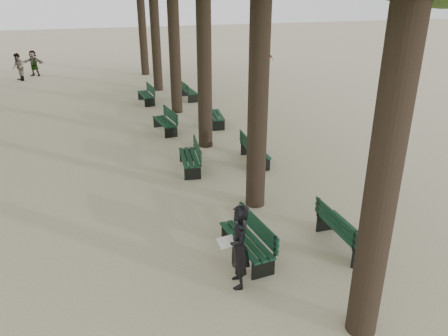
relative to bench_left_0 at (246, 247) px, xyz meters
name	(u,v)px	position (x,y,z in m)	size (l,w,h in m)	color
ground	(241,278)	(-0.37, -0.68, -0.27)	(120.00, 120.00, 0.00)	#BCAE8E
bench_left_0	(246,247)	(0.00, 0.00, 0.00)	(0.74, 1.85, 0.92)	black
bench_left_1	(190,162)	(0.00, 5.22, 0.00)	(0.80, 1.86, 0.92)	black
bench_left_2	(165,126)	(0.00, 9.45, 0.00)	(0.78, 1.86, 0.92)	black
bench_left_3	(146,98)	(0.00, 14.50, 0.00)	(0.70, 1.84, 0.92)	black
bench_right_0	(344,237)	(2.27, -0.30, 0.00)	(0.60, 1.81, 0.92)	black
bench_right_1	(255,155)	(2.27, 5.18, 0.00)	(0.68, 1.83, 0.92)	black
bench_right_2	(216,119)	(2.27, 9.73, 0.00)	(0.81, 1.86, 0.92)	black
bench_right_3	(189,94)	(2.27, 14.61, 0.00)	(0.64, 1.82, 0.92)	black
man_with_map	(239,247)	(-0.49, -0.84, 0.62)	(0.67, 0.77, 1.78)	black
pedestrian_c	(266,60)	(9.25, 20.61, 0.55)	(0.96, 0.33, 1.65)	#262628
pedestrian_e	(34,63)	(-5.93, 24.10, 0.56)	(1.54, 0.33, 1.67)	#262628
pedestrian_a	(18,67)	(-6.72, 22.63, 0.58)	(0.83, 0.34, 1.71)	#262628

